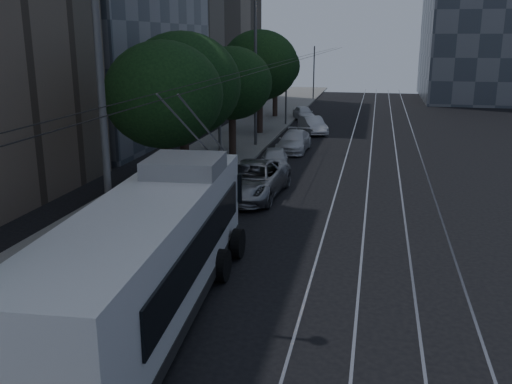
{
  "coord_description": "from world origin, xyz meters",
  "views": [
    {
      "loc": [
        1.95,
        -15.91,
        7.08
      ],
      "look_at": [
        -1.98,
        2.62,
        1.89
      ],
      "focal_mm": 40.0,
      "sensor_mm": 36.0,
      "label": 1
    }
  ],
  "objects_px": {
    "streetlamp_far": "(262,48)",
    "car_white_c": "(313,125)",
    "car_white_a": "(275,159)",
    "car_white_d": "(304,113)",
    "streetlamp_near": "(114,64)",
    "pickup_silver": "(252,180)",
    "car_white_b": "(294,141)",
    "trolleybus": "(151,255)"
  },
  "relations": [
    {
      "from": "car_white_a",
      "to": "streetlamp_near",
      "type": "height_order",
      "value": "streetlamp_near"
    },
    {
      "from": "streetlamp_far",
      "to": "car_white_c",
      "type": "bearing_deg",
      "value": 66.2
    },
    {
      "from": "pickup_silver",
      "to": "car_white_d",
      "type": "distance_m",
      "value": 25.1
    },
    {
      "from": "trolleybus",
      "to": "car_white_b",
      "type": "xyz_separation_m",
      "value": [
        0.41,
        22.64,
        -1.05
      ]
    },
    {
      "from": "car_white_b",
      "to": "car_white_c",
      "type": "relative_size",
      "value": 1.15
    },
    {
      "from": "car_white_a",
      "to": "car_white_d",
      "type": "height_order",
      "value": "car_white_a"
    },
    {
      "from": "trolleybus",
      "to": "car_white_d",
      "type": "bearing_deg",
      "value": 87.38
    },
    {
      "from": "pickup_silver",
      "to": "car_white_c",
      "type": "relative_size",
      "value": 1.49
    },
    {
      "from": "streetlamp_far",
      "to": "car_white_b",
      "type": "bearing_deg",
      "value": -23.5
    },
    {
      "from": "streetlamp_near",
      "to": "streetlamp_far",
      "type": "height_order",
      "value": "streetlamp_near"
    },
    {
      "from": "trolleybus",
      "to": "car_white_c",
      "type": "xyz_separation_m",
      "value": [
        0.8,
        29.71,
        -1.05
      ]
    },
    {
      "from": "streetlamp_near",
      "to": "pickup_silver",
      "type": "bearing_deg",
      "value": 82.72
    },
    {
      "from": "streetlamp_near",
      "to": "streetlamp_far",
      "type": "distance_m",
      "value": 22.4
    },
    {
      "from": "car_white_b",
      "to": "car_white_d",
      "type": "bearing_deg",
      "value": 96.93
    },
    {
      "from": "car_white_a",
      "to": "car_white_b",
      "type": "distance_m",
      "value": 5.46
    },
    {
      "from": "car_white_b",
      "to": "streetlamp_near",
      "type": "bearing_deg",
      "value": -92.48
    },
    {
      "from": "trolleybus",
      "to": "car_white_a",
      "type": "xyz_separation_m",
      "value": [
        0.15,
        17.18,
        -1.08
      ]
    },
    {
      "from": "pickup_silver",
      "to": "streetlamp_far",
      "type": "bearing_deg",
      "value": 102.84
    },
    {
      "from": "pickup_silver",
      "to": "streetlamp_far",
      "type": "height_order",
      "value": "streetlamp_far"
    },
    {
      "from": "car_white_b",
      "to": "car_white_d",
      "type": "height_order",
      "value": "car_white_b"
    },
    {
      "from": "trolleybus",
      "to": "car_white_a",
      "type": "bearing_deg",
      "value": 85.63
    },
    {
      "from": "car_white_a",
      "to": "trolleybus",
      "type": "bearing_deg",
      "value": -100.29
    },
    {
      "from": "car_white_a",
      "to": "car_white_b",
      "type": "xyz_separation_m",
      "value": [
        0.26,
        5.45,
        0.03
      ]
    },
    {
      "from": "car_white_c",
      "to": "streetlamp_near",
      "type": "height_order",
      "value": "streetlamp_near"
    },
    {
      "from": "car_white_c",
      "to": "streetlamp_far",
      "type": "distance_m",
      "value": 8.76
    },
    {
      "from": "streetlamp_far",
      "to": "car_white_a",
      "type": "bearing_deg",
      "value": -72.54
    },
    {
      "from": "streetlamp_near",
      "to": "streetlamp_far",
      "type": "xyz_separation_m",
      "value": [
        -0.6,
        22.39,
        -0.03
      ]
    },
    {
      "from": "trolleybus",
      "to": "streetlamp_far",
      "type": "distance_m",
      "value": 24.16
    },
    {
      "from": "pickup_silver",
      "to": "car_white_d",
      "type": "relative_size",
      "value": 1.62
    },
    {
      "from": "pickup_silver",
      "to": "streetlamp_far",
      "type": "xyz_separation_m",
      "value": [
        -1.94,
        11.94,
        5.56
      ]
    },
    {
      "from": "trolleybus",
      "to": "car_white_d",
      "type": "relative_size",
      "value": 3.49
    },
    {
      "from": "trolleybus",
      "to": "car_white_a",
      "type": "height_order",
      "value": "trolleybus"
    },
    {
      "from": "streetlamp_far",
      "to": "pickup_silver",
      "type": "bearing_deg",
      "value": -80.79
    },
    {
      "from": "trolleybus",
      "to": "car_white_d",
      "type": "distance_m",
      "value": 36.8
    },
    {
      "from": "pickup_silver",
      "to": "car_white_b",
      "type": "relative_size",
      "value": 1.29
    },
    {
      "from": "trolleybus",
      "to": "streetlamp_far",
      "type": "bearing_deg",
      "value": 90.67
    },
    {
      "from": "trolleybus",
      "to": "car_white_d",
      "type": "height_order",
      "value": "trolleybus"
    },
    {
      "from": "car_white_a",
      "to": "streetlamp_far",
      "type": "bearing_deg",
      "value": 97.66
    },
    {
      "from": "car_white_a",
      "to": "car_white_b",
      "type": "height_order",
      "value": "car_white_b"
    },
    {
      "from": "car_white_a",
      "to": "car_white_d",
      "type": "relative_size",
      "value": 1.01
    },
    {
      "from": "car_white_c",
      "to": "streetlamp_near",
      "type": "bearing_deg",
      "value": -116.97
    },
    {
      "from": "trolleybus",
      "to": "streetlamp_far",
      "type": "height_order",
      "value": "streetlamp_far"
    }
  ]
}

